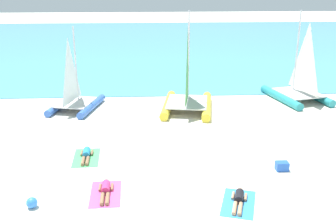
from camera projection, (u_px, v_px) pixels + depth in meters
ground_plane at (164, 106)px, 24.47m from camera, size 120.00×120.00×0.00m
ocean_water at (155, 44)px, 45.14m from camera, size 120.00×40.00×0.05m
sailboat_yellow at (187, 97)px, 23.40m from camera, size 3.38×4.67×5.60m
sailboat_blue at (75, 98)px, 23.64m from camera, size 3.10×4.07×4.74m
sailboat_teal at (298, 88)px, 25.28m from camera, size 3.59×4.70×5.46m
towel_left at (86, 158)px, 17.63m from camera, size 1.19×1.95×0.01m
sunbather_left at (86, 154)px, 17.65m from camera, size 0.56×1.57×0.30m
towel_middle at (106, 194)px, 14.76m from camera, size 1.17×1.94×0.01m
sunbather_middle at (106, 190)px, 14.78m from camera, size 0.56×1.56×0.30m
towel_right at (238, 203)px, 14.16m from camera, size 1.61×2.14×0.01m
sunbather_right at (239, 199)px, 14.18m from camera, size 0.82×1.54×0.30m
beach_ball at (32, 203)px, 13.85m from camera, size 0.38×0.38×0.38m
cooler_box at (282, 166)px, 16.48m from camera, size 0.50×0.36×0.36m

